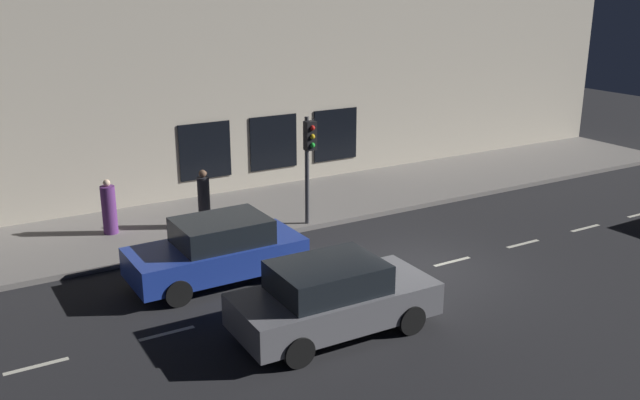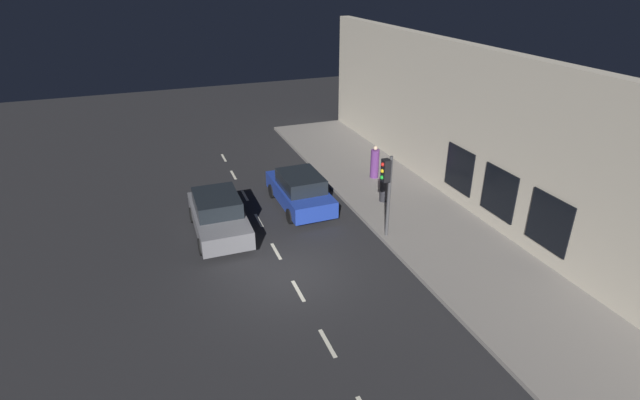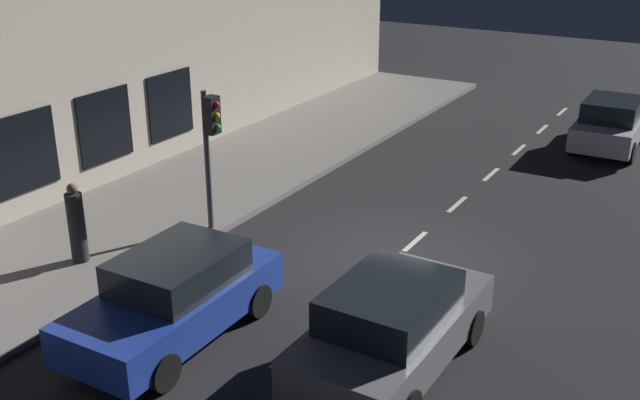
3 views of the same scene
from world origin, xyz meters
name	(u,v)px [view 3 (image 3 of 3)]	position (x,y,z in m)	size (l,w,h in m)	color
ground_plane	(396,258)	(0.00, 0.00, 0.00)	(60.00, 60.00, 0.00)	#232326
sidewalk	(175,200)	(6.25, 0.00, 0.07)	(4.50, 32.00, 0.15)	gray
building_facade	(89,61)	(8.80, 0.00, 3.37)	(0.65, 32.00, 6.75)	beige
lane_centre_line	(415,241)	(0.00, -1.00, 0.00)	(0.12, 27.20, 0.01)	beige
traffic_light	(210,134)	(4.13, 1.02, 2.43)	(0.47, 0.32, 3.24)	#424244
parked_car_0	(175,296)	(2.02, 4.79, 0.79)	(1.98, 4.27, 1.58)	#1E389E
parked_car_1	(393,325)	(-1.68, 3.73, 0.79)	(2.01, 4.32, 1.58)	slate
parked_car_2	(611,124)	(-2.31, -10.39, 0.79)	(1.92, 3.98, 1.58)	#B7B7BC
pedestrian_1	(77,225)	(5.55, 3.77, 0.95)	(0.36, 0.36, 1.73)	#232328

